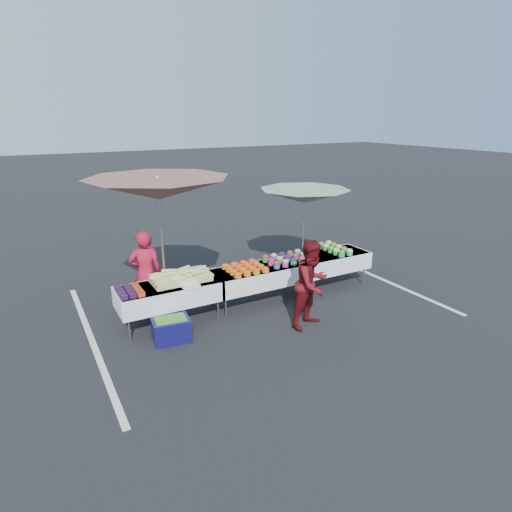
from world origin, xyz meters
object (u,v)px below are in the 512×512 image
table_right (327,261)px  vendor (146,274)px  customer (312,284)px  table_left (169,293)px  umbrella_right (305,197)px  storage_bin (171,329)px  umbrella_left (158,190)px  table_center (256,276)px

table_right → vendor: (-3.86, 0.55, 0.24)m
table_right → customer: bearing=-136.5°
customer → table_left: bearing=131.2°
umbrella_right → vendor: bearing=-176.2°
table_right → customer: (-1.41, -1.34, 0.22)m
storage_bin → vendor: bearing=99.3°
customer → umbrella_left: bearing=123.1°
vendor → table_right: bearing=-172.6°
umbrella_left → storage_bin: 2.45m
table_left → table_right: 3.60m
table_center → umbrella_right: (1.70, 0.80, 1.32)m
table_right → vendor: vendor is taller
vendor → umbrella_left: (0.32, -0.13, 1.57)m
table_left → customer: bearing=-31.4°
table_center → vendor: vendor is taller
table_center → table_right: bearing=0.0°
storage_bin → table_right: bearing=16.5°
storage_bin → table_left: bearing=79.3°
vendor → umbrella_left: bearing=173.2°
table_left → customer: size_ratio=1.16×
table_left → vendor: size_ratio=1.12×
umbrella_left → customer: bearing=-39.5°
customer → umbrella_right: umbrella_right is taller
table_right → customer: 1.96m
storage_bin → umbrella_left: bearing=82.9°
vendor → storage_bin: size_ratio=2.48×
table_right → umbrella_right: bearing=97.1°
umbrella_right → table_center: bearing=-154.8°
vendor → umbrella_right: umbrella_right is taller
umbrella_left → table_center: bearing=-13.6°
vendor → customer: vendor is taller
umbrella_left → umbrella_right: 3.50m
table_left → table_center: (1.80, 0.00, 0.00)m
table_right → table_center: bearing=180.0°
vendor → umbrella_left: 1.61m
table_right → umbrella_right: 1.54m
customer → umbrella_left: 3.19m
vendor → umbrella_right: bearing=-160.7°
table_left → vendor: bearing=115.1°
storage_bin → customer: bearing=-9.2°
customer → storage_bin: customer is taller
table_right → storage_bin: bearing=-170.3°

